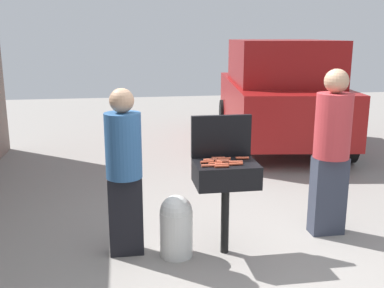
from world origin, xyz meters
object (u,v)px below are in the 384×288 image
hot_dog_5 (207,162)px  hot_dog_1 (218,158)px  hot_dog_2 (222,160)px  hot_dog_10 (222,166)px  person_right (332,147)px  hot_dog_9 (236,164)px  propane_tank (176,225)px  bbq_grill (226,177)px  hot_dog_8 (221,164)px  hot_dog_11 (224,159)px  hot_dog_4 (236,162)px  parked_minivan (278,92)px  hot_dog_7 (242,158)px  person_left (124,167)px  hot_dog_3 (208,166)px  hot_dog_0 (210,160)px  hot_dog_6 (215,163)px

hot_dog_5 → hot_dog_1: bearing=40.5°
hot_dog_2 → hot_dog_5: size_ratio=1.00×
hot_dog_10 → person_right: (1.27, 0.42, 0.03)m
hot_dog_9 → hot_dog_10: 0.16m
propane_tank → person_right: bearing=8.7°
bbq_grill → hot_dog_1: bearing=110.8°
hot_dog_8 → person_right: size_ratio=0.07×
hot_dog_2 → hot_dog_11: bearing=58.1°
bbq_grill → propane_tank: (-0.48, 0.01, -0.46)m
hot_dog_2 → hot_dog_10: size_ratio=1.00×
hot_dog_4 → parked_minivan: bearing=65.7°
hot_dog_1 → hot_dog_10: size_ratio=1.00×
hot_dog_5 → hot_dog_7: same height
hot_dog_11 → person_left: 0.96m
hot_dog_10 → parked_minivan: parked_minivan is taller
hot_dog_3 → propane_tank: hot_dog_3 is taller
hot_dog_0 → hot_dog_1: 0.10m
hot_dog_1 → parked_minivan: size_ratio=0.03×
hot_dog_5 → hot_dog_2: bearing=10.6°
hot_dog_5 → hot_dog_10: bearing=-57.4°
hot_dog_1 → hot_dog_8: 0.22m
bbq_grill → person_left: 0.98m
bbq_grill → hot_dog_10: bearing=-116.7°
hot_dog_11 → person_left: size_ratio=0.08×
person_right → propane_tank: bearing=1.3°
hot_dog_5 → hot_dog_10: size_ratio=1.00×
hot_dog_10 → hot_dog_9: bearing=19.0°
bbq_grill → hot_dog_10: (-0.08, -0.15, 0.16)m
hot_dog_1 → hot_dog_6: bearing=-111.4°
hot_dog_6 → person_right: (1.31, 0.31, 0.03)m
propane_tank → person_right: (1.68, 0.26, 0.65)m
hot_dog_4 → propane_tank: size_ratio=0.21×
hot_dog_6 → person_left: bearing=167.8°
hot_dog_4 → hot_dog_5: bearing=170.2°
hot_dog_6 → bbq_grill: bearing=21.3°
hot_dog_0 → hot_dog_6: size_ratio=1.00×
bbq_grill → hot_dog_5: hot_dog_5 is taller
hot_dog_7 → hot_dog_10: (-0.26, -0.25, 0.00)m
hot_dog_8 → hot_dog_10: size_ratio=1.00×
hot_dog_1 → parked_minivan: (2.15, 4.32, 0.09)m
propane_tank → hot_dog_6: bearing=-8.5°
bbq_grill → hot_dog_6: hot_dog_6 is taller
hot_dog_8 → hot_dog_11: 0.20m
hot_dog_0 → hot_dog_7: 0.32m
hot_dog_6 → hot_dog_0: bearing=101.3°
hot_dog_4 → person_left: bearing=170.6°
hot_dog_1 → hot_dog_3: (-0.15, -0.24, 0.00)m
hot_dog_5 → hot_dog_11: size_ratio=1.00×
hot_dog_9 → person_left: bearing=166.9°
hot_dog_3 → person_left: size_ratio=0.08×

